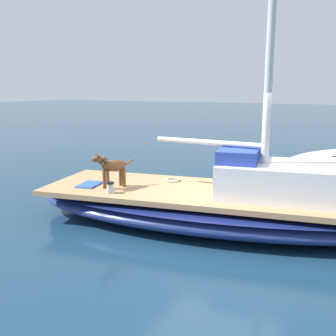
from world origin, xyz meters
name	(u,v)px	position (x,y,z in m)	size (l,w,h in m)	color
ground_plane	(213,224)	(0.00, 0.00, 0.00)	(120.00, 120.00, 0.00)	navy
sailboat_main	(214,207)	(0.00, 0.00, 0.34)	(3.84, 7.58, 0.66)	navy
cabin_house	(276,177)	(-0.23, 1.10, 1.01)	(1.79, 2.45, 0.84)	silver
dog_brown	(112,167)	(0.73, -1.84, 1.08)	(0.89, 0.46, 0.70)	brown
deck_winch	(110,188)	(1.05, -1.65, 0.76)	(0.16, 0.16, 0.21)	#B7B7BC
coiled_rope	(173,180)	(-0.36, -1.08, 0.68)	(0.32, 0.32, 0.04)	beige
deck_towel	(90,184)	(0.77, -2.38, 0.68)	(0.56, 0.36, 0.03)	blue
mooring_buoy	(333,170)	(-5.48, 1.57, 0.22)	(0.44, 0.44, 0.44)	yellow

